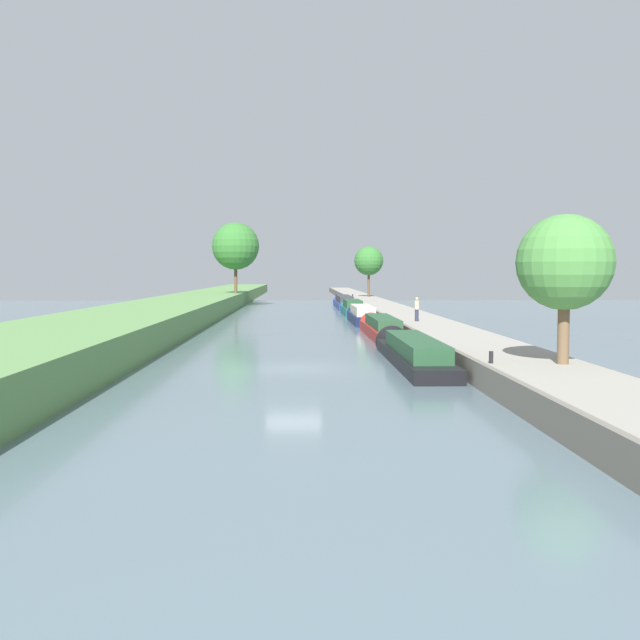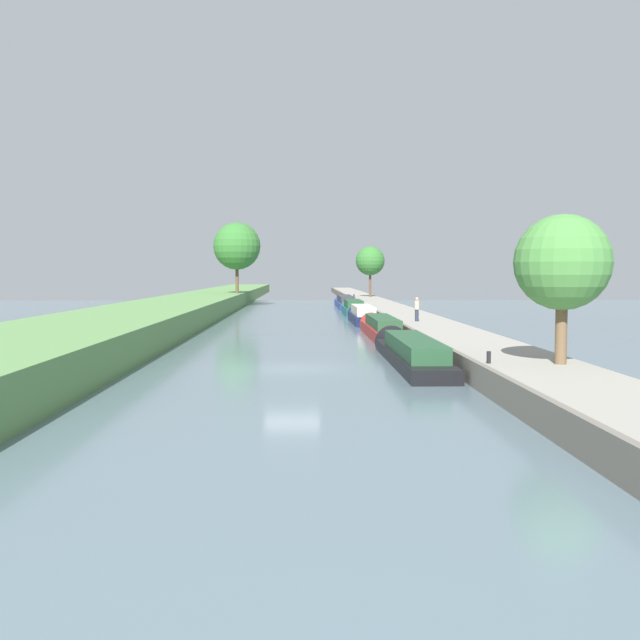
{
  "view_description": "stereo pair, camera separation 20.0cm",
  "coord_description": "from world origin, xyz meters",
  "px_view_note": "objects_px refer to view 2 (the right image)",
  "views": [
    {
      "loc": [
        0.3,
        -32.08,
        4.3
      ],
      "look_at": [
        1.68,
        18.04,
        1.0
      ],
      "focal_mm": 40.4,
      "sensor_mm": 36.0,
      "label": 1
    },
    {
      "loc": [
        0.5,
        -32.08,
        4.3
      ],
      "look_at": [
        1.68,
        18.04,
        1.0
      ],
      "focal_mm": 40.4,
      "sensor_mm": 36.0,
      "label": 2
    }
  ],
  "objects_px": {
    "narrowboat_blue": "(345,302)",
    "mooring_bollard_near": "(489,357)",
    "narrowboat_black": "(409,351)",
    "narrowboat_red": "(380,328)",
    "person_walking": "(417,309)",
    "mooring_bollard_far": "(354,296)",
    "narrowboat_teal": "(353,308)",
    "narrowboat_navy": "(362,315)"
  },
  "relations": [
    {
      "from": "narrowboat_teal",
      "to": "narrowboat_black",
      "type": "bearing_deg",
      "value": -90.02
    },
    {
      "from": "person_walking",
      "to": "mooring_bollard_far",
      "type": "distance_m",
      "value": 47.67
    },
    {
      "from": "narrowboat_black",
      "to": "person_walking",
      "type": "xyz_separation_m",
      "value": [
        2.77,
        15.27,
        1.29
      ]
    },
    {
      "from": "narrowboat_blue",
      "to": "mooring_bollard_far",
      "type": "bearing_deg",
      "value": 78.13
    },
    {
      "from": "narrowboat_black",
      "to": "mooring_bollard_far",
      "type": "xyz_separation_m",
      "value": [
        1.79,
        62.93,
        0.64
      ]
    },
    {
      "from": "narrowboat_blue",
      "to": "mooring_bollard_near",
      "type": "bearing_deg",
      "value": -88.43
    },
    {
      "from": "person_walking",
      "to": "narrowboat_teal",
      "type": "bearing_deg",
      "value": 96.42
    },
    {
      "from": "narrowboat_red",
      "to": "person_walking",
      "type": "relative_size",
      "value": 8.11
    },
    {
      "from": "narrowboat_black",
      "to": "person_walking",
      "type": "bearing_deg",
      "value": 79.7
    },
    {
      "from": "narrowboat_black",
      "to": "mooring_bollard_far",
      "type": "distance_m",
      "value": 62.96
    },
    {
      "from": "narrowboat_teal",
      "to": "person_walking",
      "type": "relative_size",
      "value": 6.54
    },
    {
      "from": "narrowboat_black",
      "to": "narrowboat_red",
      "type": "distance_m",
      "value": 14.37
    },
    {
      "from": "narrowboat_black",
      "to": "mooring_bollard_far",
      "type": "bearing_deg",
      "value": 88.37
    },
    {
      "from": "narrowboat_teal",
      "to": "mooring_bollard_far",
      "type": "relative_size",
      "value": 24.13
    },
    {
      "from": "narrowboat_navy",
      "to": "person_walking",
      "type": "height_order",
      "value": "person_walking"
    },
    {
      "from": "narrowboat_black",
      "to": "narrowboat_navy",
      "type": "height_order",
      "value": "narrowboat_navy"
    },
    {
      "from": "narrowboat_blue",
      "to": "person_walking",
      "type": "distance_m",
      "value": 39.61
    },
    {
      "from": "narrowboat_navy",
      "to": "narrowboat_blue",
      "type": "distance_m",
      "value": 26.82
    },
    {
      "from": "mooring_bollard_far",
      "to": "person_walking",
      "type": "bearing_deg",
      "value": -88.81
    },
    {
      "from": "narrowboat_blue",
      "to": "mooring_bollard_far",
      "type": "height_order",
      "value": "narrowboat_blue"
    },
    {
      "from": "narrowboat_black",
      "to": "narrowboat_teal",
      "type": "height_order",
      "value": "narrowboat_teal"
    },
    {
      "from": "narrowboat_black",
      "to": "mooring_bollard_near",
      "type": "xyz_separation_m",
      "value": [
        1.79,
        -7.9,
        0.64
      ]
    },
    {
      "from": "narrowboat_black",
      "to": "narrowboat_red",
      "type": "bearing_deg",
      "value": 89.39
    },
    {
      "from": "narrowboat_red",
      "to": "narrowboat_blue",
      "type": "distance_m",
      "value": 40.4
    },
    {
      "from": "narrowboat_blue",
      "to": "mooring_bollard_near",
      "type": "distance_m",
      "value": 62.7
    },
    {
      "from": "mooring_bollard_near",
      "to": "narrowboat_blue",
      "type": "bearing_deg",
      "value": 91.57
    },
    {
      "from": "narrowboat_red",
      "to": "narrowboat_blue",
      "type": "height_order",
      "value": "narrowboat_blue"
    },
    {
      "from": "narrowboat_red",
      "to": "person_walking",
      "type": "bearing_deg",
      "value": 19.01
    },
    {
      "from": "narrowboat_black",
      "to": "narrowboat_teal",
      "type": "distance_m",
      "value": 39.78
    },
    {
      "from": "narrowboat_red",
      "to": "narrowboat_blue",
      "type": "xyz_separation_m",
      "value": [
        -0.08,
        40.4,
        0.05
      ]
    },
    {
      "from": "narrowboat_navy",
      "to": "narrowboat_black",
      "type": "bearing_deg",
      "value": -90.0
    },
    {
      "from": "narrowboat_red",
      "to": "narrowboat_navy",
      "type": "height_order",
      "value": "narrowboat_navy"
    },
    {
      "from": "narrowboat_black",
      "to": "mooring_bollard_near",
      "type": "distance_m",
      "value": 8.13
    },
    {
      "from": "mooring_bollard_near",
      "to": "narrowboat_navy",
      "type": "bearing_deg",
      "value": 92.85
    },
    {
      "from": "person_walking",
      "to": "mooring_bollard_near",
      "type": "distance_m",
      "value": 23.2
    },
    {
      "from": "narrowboat_navy",
      "to": "narrowboat_teal",
      "type": "bearing_deg",
      "value": 89.92
    },
    {
      "from": "narrowboat_black",
      "to": "narrowboat_navy",
      "type": "distance_m",
      "value": 27.95
    },
    {
      "from": "mooring_bollard_far",
      "to": "narrowboat_navy",
      "type": "bearing_deg",
      "value": -92.93
    },
    {
      "from": "narrowboat_teal",
      "to": "person_walking",
      "type": "bearing_deg",
      "value": -83.58
    },
    {
      "from": "person_walking",
      "to": "narrowboat_red",
      "type": "bearing_deg",
      "value": -160.99
    },
    {
      "from": "mooring_bollard_near",
      "to": "mooring_bollard_far",
      "type": "height_order",
      "value": "same"
    },
    {
      "from": "narrowboat_red",
      "to": "narrowboat_blue",
      "type": "relative_size",
      "value": 0.79
    }
  ]
}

